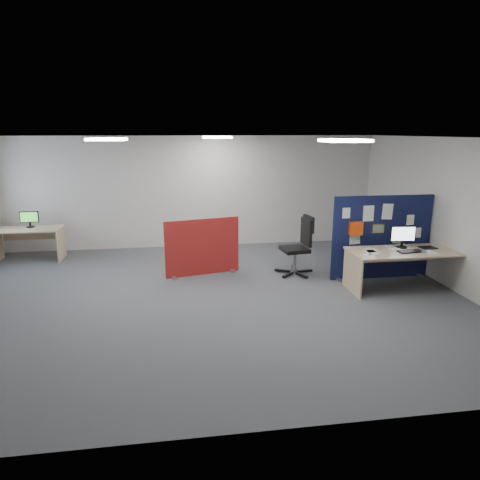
{
  "coord_description": "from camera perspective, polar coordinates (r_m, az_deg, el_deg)",
  "views": [
    {
      "loc": [
        -0.37,
        -6.96,
        2.8
      ],
      "look_at": [
        0.64,
        0.02,
        1.0
      ],
      "focal_mm": 32.0,
      "sensor_mm": 36.0,
      "label": 1
    }
  ],
  "objects": [
    {
      "name": "desk_papers",
      "position": [
        8.08,
        19.32,
        -1.34
      ],
      "size": [
        1.43,
        0.88,
        0.0
      ],
      "color": "white",
      "rests_on": "main_desk"
    },
    {
      "name": "ceiling",
      "position": [
        6.97,
        -5.36,
        13.43
      ],
      "size": [
        9.0,
        7.0,
        0.02
      ],
      "primitive_type": "cube",
      "color": "white",
      "rests_on": "wall_back"
    },
    {
      "name": "keyboard",
      "position": [
        8.12,
        21.81,
        -1.41
      ],
      "size": [
        0.47,
        0.23,
        0.02
      ],
      "primitive_type": "cube",
      "rotation": [
        0.0,
        0.0,
        0.11
      ],
      "color": "black",
      "rests_on": "main_desk"
    },
    {
      "name": "wall_front",
      "position": [
        3.77,
        -1.96,
        -8.34
      ],
      "size": [
        9.0,
        0.02,
        2.7
      ],
      "primitive_type": "cube",
      "color": "silver",
      "rests_on": "floor"
    },
    {
      "name": "office_chair",
      "position": [
        8.59,
        8.06,
        -0.26
      ],
      "size": [
        0.76,
        0.77,
        1.16
      ],
      "rotation": [
        0.0,
        0.0,
        0.13
      ],
      "color": "black",
      "rests_on": "floor"
    },
    {
      "name": "mouse",
      "position": [
        8.16,
        23.27,
        -1.46
      ],
      "size": [
        0.1,
        0.06,
        0.03
      ],
      "primitive_type": "cube",
      "rotation": [
        0.0,
        0.0,
        0.04
      ],
      "color": "#9B9A9F",
      "rests_on": "main_desk"
    },
    {
      "name": "paper_tray",
      "position": [
        8.52,
        23.75,
        -0.94
      ],
      "size": [
        0.29,
        0.24,
        0.01
      ],
      "primitive_type": "cube",
      "rotation": [
        0.0,
        0.0,
        0.07
      ],
      "color": "black",
      "rests_on": "main_desk"
    },
    {
      "name": "wall_right",
      "position": [
        8.62,
        26.36,
        3.13
      ],
      "size": [
        0.02,
        7.0,
        2.7
      ],
      "primitive_type": "cube",
      "color": "silver",
      "rests_on": "floor"
    },
    {
      "name": "navy_divider",
      "position": [
        8.66,
        18.25,
        0.34
      ],
      "size": [
        1.97,
        0.3,
        1.63
      ],
      "color": "#0F1539",
      "rests_on": "floor"
    },
    {
      "name": "floor",
      "position": [
        7.51,
        -4.88,
        -7.64
      ],
      "size": [
        9.0,
        9.0,
        0.0
      ],
      "primitive_type": "plane",
      "color": "#4E5055",
      "rests_on": "ground"
    },
    {
      "name": "monitor_main",
      "position": [
        8.32,
        20.86,
        0.56
      ],
      "size": [
        0.47,
        0.19,
        0.41
      ],
      "rotation": [
        0.0,
        0.0,
        -0.09
      ],
      "color": "black",
      "rests_on": "main_desk"
    },
    {
      "name": "monitor_second",
      "position": [
        10.53,
        -26.27,
        2.59
      ],
      "size": [
        0.39,
        0.18,
        0.36
      ],
      "rotation": [
        0.0,
        0.0,
        0.06
      ],
      "color": "black",
      "rests_on": "second_desk"
    },
    {
      "name": "main_desk",
      "position": [
        8.25,
        20.75,
        -2.35
      ],
      "size": [
        1.93,
        0.86,
        0.73
      ],
      "color": "#D0B385",
      "rests_on": "floor"
    },
    {
      "name": "red_divider",
      "position": [
        8.52,
        -5.02,
        -1.02
      ],
      "size": [
        1.49,
        0.38,
        1.13
      ],
      "rotation": [
        0.0,
        0.0,
        0.22
      ],
      "color": "#9F2614",
      "rests_on": "floor"
    },
    {
      "name": "ceiling_lights",
      "position": [
        7.66,
        -3.07,
        13.32
      ],
      "size": [
        4.1,
        4.1,
        0.04
      ],
      "color": "white",
      "rests_on": "ceiling"
    },
    {
      "name": "wall_back",
      "position": [
        10.56,
        -6.22,
        6.34
      ],
      "size": [
        9.0,
        0.02,
        2.7
      ],
      "primitive_type": "cube",
      "color": "silver",
      "rests_on": "floor"
    },
    {
      "name": "second_desk",
      "position": [
        10.53,
        -26.36,
        0.43
      ],
      "size": [
        1.42,
        0.71,
        0.73
      ],
      "color": "#D0B385",
      "rests_on": "floor"
    }
  ]
}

